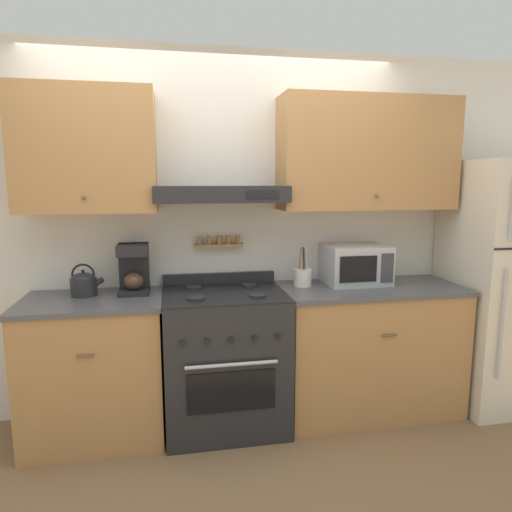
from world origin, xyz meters
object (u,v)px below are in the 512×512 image
(stove_range, at_px, (225,359))
(utensil_crock, at_px, (303,277))
(refrigerator, at_px, (506,284))
(coffee_maker, at_px, (134,268))
(microwave, at_px, (355,264))
(tea_kettle, at_px, (84,283))

(stove_range, height_order, utensil_crock, utensil_crock)
(refrigerator, height_order, coffee_maker, refrigerator)
(refrigerator, bearing_deg, microwave, 171.78)
(refrigerator, relative_size, utensil_crock, 6.51)
(microwave, bearing_deg, refrigerator, -8.22)
(tea_kettle, relative_size, microwave, 0.48)
(microwave, relative_size, utensil_crock, 1.60)
(coffee_maker, distance_m, utensil_crock, 1.16)
(microwave, bearing_deg, coffee_maker, 179.59)
(coffee_maker, bearing_deg, tea_kettle, -174.73)
(tea_kettle, bearing_deg, utensil_crock, 0.00)
(utensil_crock, bearing_deg, tea_kettle, -180.00)
(coffee_maker, height_order, microwave, coffee_maker)
(microwave, height_order, utensil_crock, microwave)
(stove_range, relative_size, tea_kettle, 4.71)
(refrigerator, relative_size, microwave, 4.07)
(tea_kettle, relative_size, utensil_crock, 0.77)
(tea_kettle, distance_m, utensil_crock, 1.46)
(coffee_maker, distance_m, microwave, 1.55)
(refrigerator, height_order, utensil_crock, refrigerator)
(tea_kettle, bearing_deg, refrigerator, -2.76)
(refrigerator, xyz_separation_m, microwave, (-1.12, 0.16, 0.16))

